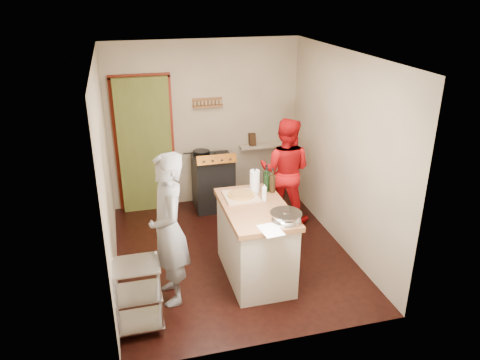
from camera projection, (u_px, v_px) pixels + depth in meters
name	position (u px, v px, depth m)	size (l,w,h in m)	color
floor	(232.00, 253.00, 6.28)	(3.50, 3.50, 0.00)	black
back_wall	(164.00, 137.00, 7.28)	(3.00, 0.44, 2.60)	tan
left_wall	(106.00, 174.00, 5.42)	(0.04, 3.50, 2.60)	tan
right_wall	(342.00, 152.00, 6.13)	(0.04, 3.50, 2.60)	tan
ceiling	(230.00, 54.00, 5.26)	(3.00, 3.50, 0.02)	white
stove	(213.00, 182.00, 7.39)	(0.60, 0.63, 1.00)	black
wire_shelving	(138.00, 294.00, 4.74)	(0.48, 0.40, 0.80)	silver
island	(256.00, 240.00, 5.63)	(0.75, 1.38, 1.26)	beige
person_stripe	(169.00, 230.00, 5.07)	(0.64, 0.42, 1.75)	#ABAAAF
person_red	(285.00, 171.00, 6.88)	(0.77, 0.60, 1.59)	red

